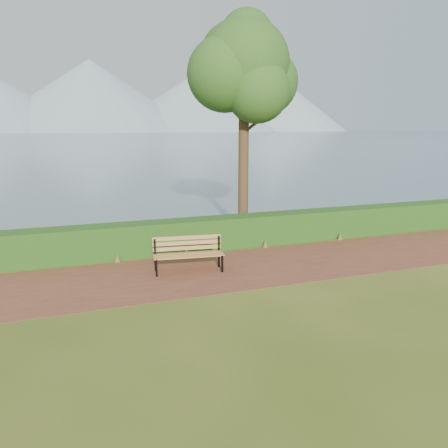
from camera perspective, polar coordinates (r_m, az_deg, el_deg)
name	(u,v)px	position (r m, az deg, el deg)	size (l,w,h in m)	color
ground	(244,271)	(12.15, 2.63, -6.18)	(140.00, 140.00, 0.00)	#3D5117
path	(240,268)	(12.41, 2.10, -5.74)	(40.00, 3.40, 0.01)	brown
hedge	(214,233)	(14.35, -1.28, -1.15)	(32.00, 0.85, 1.00)	#124112
water	(73,134)	(270.70, -19.11, 11.03)	(700.00, 510.00, 0.00)	slate
mountains	(56,99)	(417.39, -21.05, 15.00)	(585.00, 190.00, 70.00)	#7C96A6
bench	(188,251)	(12.06, -4.72, -3.60)	(1.97, 0.81, 0.96)	black
tree	(244,70)	(15.82, 2.65, 19.47)	(4.04, 3.34, 7.81)	#352416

